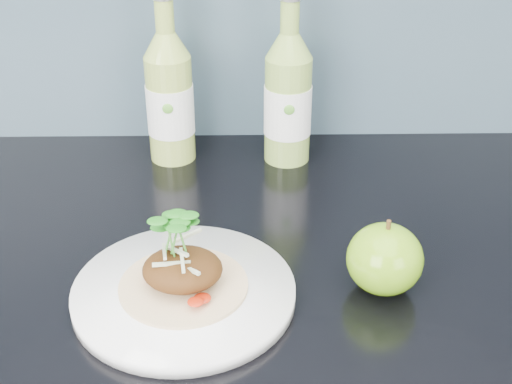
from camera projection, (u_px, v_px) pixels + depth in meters
dinner_plate at (184, 293)px, 0.78m from camera, size 0.31×0.31×0.02m
pork_taco at (182, 266)px, 0.76m from camera, size 0.14×0.14×0.10m
green_apple at (385, 259)px, 0.78m from camera, size 0.11×0.11×0.09m
cider_bottle_left at (170, 98)px, 1.03m from camera, size 0.07×0.07×0.25m
cider_bottle_right at (288, 99)px, 1.02m from camera, size 0.07×0.07×0.25m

